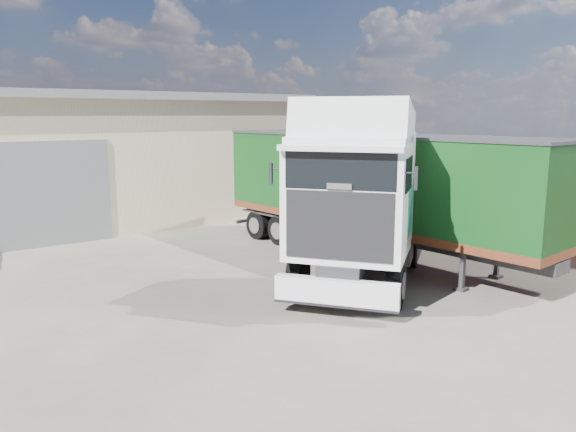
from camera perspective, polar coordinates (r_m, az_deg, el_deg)
ground at (r=12.83m, az=-2.51°, el=-10.14°), size 120.00×120.00×0.00m
brick_boundary_wall at (r=24.42m, az=12.26°, el=2.50°), size 0.35×26.00×2.50m
tractor_unit at (r=14.44m, az=7.01°, el=0.53°), size 7.34×6.44×4.87m
box_trailer at (r=17.65m, az=8.62°, el=3.33°), size 3.45×11.85×3.88m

